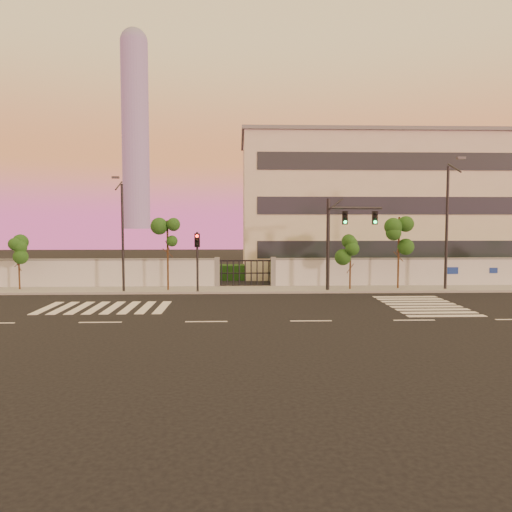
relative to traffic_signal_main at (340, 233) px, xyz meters
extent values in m
plane|color=black|center=(-3.32, -9.71, -3.95)|extent=(120.00, 120.00, 0.00)
cube|color=gray|center=(-3.32, 0.79, -3.88)|extent=(60.00, 3.00, 0.15)
cube|color=silver|center=(-20.82, 2.29, -2.95)|extent=(25.00, 0.30, 2.00)
cube|color=slate|center=(-20.82, 2.29, -1.89)|extent=(25.00, 0.36, 0.12)
cube|color=silver|center=(11.18, 2.29, -2.95)|extent=(31.00, 0.30, 2.00)
cube|color=slate|center=(11.18, 2.29, -1.89)|extent=(31.00, 0.36, 0.12)
cube|color=slate|center=(-8.32, 2.29, -2.85)|extent=(0.35, 0.35, 2.20)
cube|color=slate|center=(-4.32, 2.29, -2.85)|extent=(0.35, 0.35, 2.20)
cube|color=#11340F|center=(5.68, 4.79, -3.05)|extent=(20.00, 2.00, 1.80)
cube|color=#11340F|center=(-19.32, 4.79, -3.25)|extent=(12.00, 1.80, 1.40)
cube|color=#11340F|center=(-6.32, 7.29, -3.35)|extent=(6.00, 1.50, 1.20)
cube|color=beige|center=(5.68, 12.29, 2.05)|extent=(24.00, 12.00, 12.00)
cube|color=#262D38|center=(5.68, 6.27, -1.45)|extent=(22.00, 0.08, 1.40)
cube|color=#262D38|center=(5.68, 6.27, 2.05)|extent=(22.00, 0.08, 1.40)
cube|color=#262D38|center=(5.68, 6.27, 5.55)|extent=(22.00, 0.08, 1.40)
cube|color=slate|center=(5.68, 12.29, 8.15)|extent=(24.40, 12.40, 0.30)
cylinder|color=gray|center=(-68.32, 270.29, 51.05)|extent=(16.00, 16.00, 110.00)
sphere|color=gray|center=(-68.32, 270.29, 106.05)|extent=(16.00, 16.00, 16.00)
cube|color=silver|center=(-17.32, -5.71, -3.94)|extent=(0.50, 4.00, 0.02)
cube|color=silver|center=(-16.42, -5.71, -3.94)|extent=(0.50, 4.00, 0.02)
cube|color=silver|center=(-15.52, -5.71, -3.94)|extent=(0.50, 4.00, 0.02)
cube|color=silver|center=(-14.62, -5.71, -3.94)|extent=(0.50, 4.00, 0.02)
cube|color=silver|center=(-13.72, -5.71, -3.94)|extent=(0.50, 4.00, 0.02)
cube|color=silver|center=(-12.82, -5.71, -3.94)|extent=(0.50, 4.00, 0.02)
cube|color=silver|center=(-11.92, -5.71, -3.94)|extent=(0.50, 4.00, 0.02)
cube|color=silver|center=(-11.02, -5.71, -3.94)|extent=(0.50, 4.00, 0.02)
cube|color=silver|center=(3.68, -8.71, -3.94)|extent=(4.00, 0.50, 0.02)
cube|color=silver|center=(3.68, -7.81, -3.94)|extent=(4.00, 0.50, 0.02)
cube|color=silver|center=(3.68, -6.91, -3.94)|extent=(4.00, 0.50, 0.02)
cube|color=silver|center=(3.68, -6.01, -3.94)|extent=(4.00, 0.50, 0.02)
cube|color=silver|center=(3.68, -5.11, -3.94)|extent=(4.00, 0.50, 0.02)
cube|color=silver|center=(3.68, -4.21, -3.94)|extent=(4.00, 0.50, 0.02)
cube|color=silver|center=(3.68, -3.31, -3.94)|extent=(4.00, 0.50, 0.02)
cube|color=silver|center=(3.68, -2.41, -3.94)|extent=(4.00, 0.50, 0.02)
cube|color=silver|center=(-13.32, -9.71, -3.95)|extent=(2.00, 0.15, 0.01)
cube|color=silver|center=(-8.32, -9.71, -3.95)|extent=(2.00, 0.15, 0.01)
cube|color=silver|center=(-3.32, -9.71, -3.95)|extent=(2.00, 0.15, 0.01)
cube|color=silver|center=(1.68, -9.71, -3.95)|extent=(2.00, 0.15, 0.01)
cylinder|color=#382314|center=(-21.67, 0.95, -2.19)|extent=(0.12, 0.12, 3.52)
sphere|color=#154614|center=(-21.67, 0.95, -1.13)|extent=(1.05, 1.05, 1.05)
sphere|color=#154614|center=(-21.34, 1.14, -1.66)|extent=(0.81, 0.81, 0.81)
sphere|color=#154614|center=(-21.96, 0.81, -1.49)|extent=(0.77, 0.77, 0.77)
cylinder|color=#382314|center=(-11.54, 0.30, -1.54)|extent=(0.13, 0.13, 4.82)
sphere|color=#154614|center=(-11.54, 0.30, -0.10)|extent=(1.15, 1.15, 1.15)
sphere|color=#154614|center=(-11.18, 0.51, -0.82)|extent=(0.88, 0.88, 0.88)
sphere|color=#154614|center=(-11.85, 0.14, -0.58)|extent=(0.84, 0.84, 0.84)
cylinder|color=#382314|center=(0.81, 0.37, -2.03)|extent=(0.11, 0.11, 3.85)
sphere|color=#154614|center=(0.81, 0.37, -0.88)|extent=(1.02, 1.02, 1.02)
sphere|color=#154614|center=(1.13, 0.55, -1.45)|extent=(0.78, 0.78, 0.78)
sphere|color=#154614|center=(0.53, 0.23, -1.26)|extent=(0.74, 0.74, 0.74)
cylinder|color=#382314|center=(4.21, 0.64, -1.43)|extent=(0.13, 0.13, 5.05)
sphere|color=#154614|center=(4.21, 0.64, 0.09)|extent=(1.16, 1.16, 1.16)
sphere|color=#154614|center=(4.58, 0.85, -0.67)|extent=(0.88, 0.88, 0.88)
sphere|color=#154614|center=(3.89, 0.48, -0.42)|extent=(0.84, 0.84, 0.84)
cylinder|color=black|center=(-0.79, 0.01, -0.83)|extent=(0.24, 0.24, 6.26)
cylinder|color=black|center=(1.13, 0.01, 1.70)|extent=(3.71, 1.28, 0.16)
cube|color=black|center=(0.32, -0.04, 1.04)|extent=(0.35, 0.18, 0.91)
sphere|color=#0CF259|center=(0.32, -0.15, 0.76)|extent=(0.20, 0.20, 0.20)
cube|color=black|center=(2.34, -0.04, 1.04)|extent=(0.35, 0.18, 0.91)
sphere|color=#0CF259|center=(2.34, -0.15, 0.76)|extent=(0.20, 0.20, 0.20)
cylinder|color=black|center=(-9.50, -0.48, -1.92)|extent=(0.14, 0.14, 4.06)
cube|color=black|center=(-9.50, -0.53, -0.43)|extent=(0.32, 0.16, 0.81)
sphere|color=red|center=(-9.50, -0.64, -0.18)|extent=(0.18, 0.18, 0.18)
cylinder|color=black|center=(-14.41, -0.13, -0.35)|extent=(0.16, 0.16, 7.21)
cylinder|color=black|center=(-14.41, -0.94, 3.07)|extent=(0.09, 1.72, 0.70)
cube|color=#3F3F44|center=(-14.41, -1.75, 3.52)|extent=(0.45, 0.23, 0.14)
cylinder|color=black|center=(7.36, 0.25, 0.27)|extent=(0.19, 0.19, 8.46)
cylinder|color=black|center=(7.36, -0.70, 4.29)|extent=(0.11, 2.02, 0.82)
cube|color=#3F3F44|center=(7.36, -1.66, 4.82)|extent=(0.53, 0.26, 0.16)
camera|label=1|loc=(-6.77, -33.19, 0.85)|focal=35.00mm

